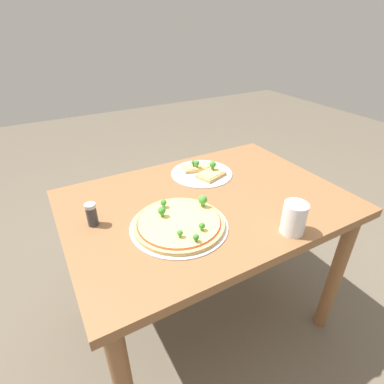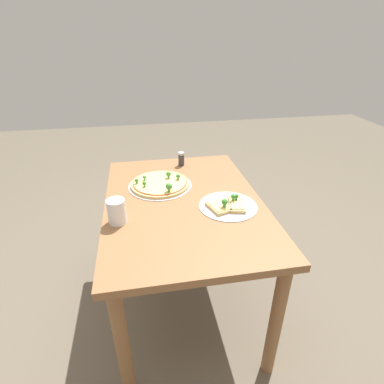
{
  "view_description": "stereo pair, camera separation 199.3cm",
  "coord_description": "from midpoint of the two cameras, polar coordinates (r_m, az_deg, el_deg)",
  "views": [
    {
      "loc": [
        0.56,
        0.87,
        1.37
      ],
      "look_at": [
        0.04,
        -0.05,
        0.74
      ],
      "focal_mm": 28.0,
      "sensor_mm": 36.0,
      "label": 1
    },
    {
      "loc": [
        -1.31,
        0.19,
        1.49
      ],
      "look_at": [
        0.04,
        -0.05,
        0.74
      ],
      "focal_mm": 28.0,
      "sensor_mm": 36.0,
      "label": 2
    }
  ],
  "objects": [
    {
      "name": "pizza_tray_whole",
      "position": [
        0.99,
        20.13,
        -18.53
      ],
      "size": [
        0.35,
        0.35,
        0.07
      ],
      "color": "silver",
      "rests_on": "dining_table"
    },
    {
      "name": "pizza_tray_slice",
      "position": [
        1.05,
        44.78,
        -23.82
      ],
      "size": [
        0.29,
        0.29,
        0.07
      ],
      "color": "silver",
      "rests_on": "dining_table"
    },
    {
      "name": "ground_plane",
      "position": [
        1.57,
        22.6,
        -41.06
      ],
      "size": [
        8.0,
        8.0,
        0.0
      ],
      "primitive_type": "plane",
      "color": "brown"
    },
    {
      "name": "dining_table",
      "position": [
        1.04,
        29.68,
        -28.09
      ],
      "size": [
        1.12,
        0.79,
        0.72
      ],
      "color": "brown",
      "rests_on": "ground_plane"
    },
    {
      "name": "drinking_cup",
      "position": [
        0.72,
        16.81,
        -38.08
      ],
      "size": [
        0.08,
        0.08,
        0.11
      ],
      "primitive_type": "cylinder",
      "color": "white",
      "rests_on": "dining_table"
    },
    {
      "name": "condiment_shaker",
      "position": [
        1.21,
        21.08,
        -7.06
      ],
      "size": [
        0.04,
        0.04,
        0.09
      ],
      "color": "#333338",
      "rests_on": "dining_table"
    }
  ]
}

